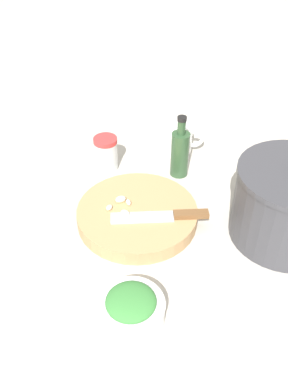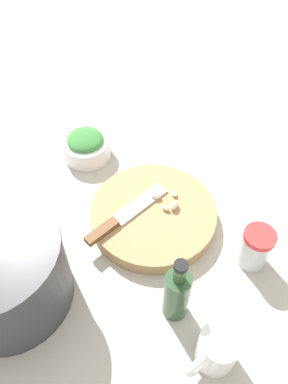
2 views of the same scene
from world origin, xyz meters
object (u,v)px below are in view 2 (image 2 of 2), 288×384
(garlic_cloves, at_px, (167,201))
(stock_pot, at_px, (0,273))
(cutting_board, at_px, (153,215))
(chef_knife, at_px, (122,217))
(coffee_mug, at_px, (216,350))
(herb_bowl, at_px, (86,146))
(oil_bottle, at_px, (177,294))
(spice_jar, at_px, (255,248))

(garlic_cloves, relative_size, stock_pot, 0.29)
(cutting_board, relative_size, garlic_cloves, 3.88)
(chef_knife, relative_size, coffee_mug, 2.14)
(chef_knife, bearing_deg, coffee_mug, -12.83)
(chef_knife, xyz_separation_m, herb_bowl, (0.24, -0.08, -0.01))
(herb_bowl, xyz_separation_m, stock_pot, (-0.22, 0.34, 0.06))
(cutting_board, bearing_deg, garlic_cloves, -98.13)
(herb_bowl, bearing_deg, oil_bottle, 164.74)
(spice_jar, bearing_deg, oil_bottle, 81.66)
(chef_knife, relative_size, garlic_cloves, 3.08)
(herb_bowl, bearing_deg, spice_jar, -171.67)
(spice_jar, bearing_deg, cutting_board, 21.18)
(chef_knife, relative_size, oil_bottle, 1.29)
(cutting_board, xyz_separation_m, spice_jar, (-0.21, -0.08, 0.03))
(cutting_board, distance_m, herb_bowl, 0.27)
(chef_knife, bearing_deg, herb_bowl, 160.14)
(cutting_board, height_order, stock_pot, stock_pot)
(herb_bowl, height_order, spice_jar, spice_jar)
(spice_jar, relative_size, coffee_mug, 0.91)
(cutting_board, height_order, oil_bottle, oil_bottle)
(coffee_mug, height_order, oil_bottle, oil_bottle)
(coffee_mug, bearing_deg, oil_bottle, -6.70)
(herb_bowl, bearing_deg, coffee_mug, 166.35)
(garlic_cloves, height_order, stock_pot, stock_pot)
(herb_bowl, xyz_separation_m, oil_bottle, (-0.46, 0.12, 0.04))
(stock_pot, bearing_deg, chef_knife, -94.21)
(herb_bowl, height_order, coffee_mug, coffee_mug)
(chef_knife, xyz_separation_m, stock_pot, (0.02, 0.27, 0.05))
(chef_knife, distance_m, oil_bottle, 0.22)
(coffee_mug, bearing_deg, spice_jar, -68.97)
(cutting_board, xyz_separation_m, oil_bottle, (-0.19, 0.11, 0.05))
(coffee_mug, relative_size, oil_bottle, 0.60)
(spice_jar, distance_m, stock_pot, 0.49)
(chef_knife, relative_size, stock_pot, 0.90)
(stock_pot, bearing_deg, spice_jar, -122.33)
(cutting_board, bearing_deg, stock_pot, 81.79)
(garlic_cloves, relative_size, oil_bottle, 0.42)
(cutting_board, relative_size, herb_bowl, 2.22)
(garlic_cloves, xyz_separation_m, spice_jar, (-0.21, -0.05, 0.01))
(oil_bottle, height_order, stock_pot, stock_pot)
(herb_bowl, bearing_deg, cutting_board, 177.49)
(cutting_board, height_order, herb_bowl, herb_bowl)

